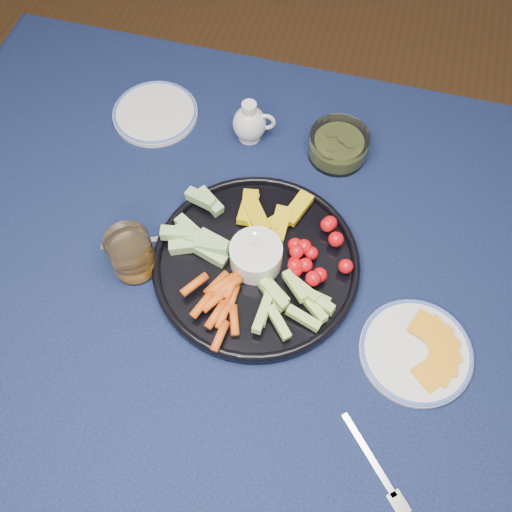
% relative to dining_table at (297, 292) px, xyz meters
% --- Properties ---
extents(dining_table, '(1.67, 1.07, 0.75)m').
position_rel_dining_table_xyz_m(dining_table, '(0.00, 0.00, 0.00)').
color(dining_table, '#52361B').
rests_on(dining_table, ground).
extents(crudite_platter, '(0.39, 0.39, 0.12)m').
position_rel_dining_table_xyz_m(crudite_platter, '(-0.09, -0.01, 0.11)').
color(crudite_platter, black).
rests_on(crudite_platter, dining_table).
extents(creamer_pitcher, '(0.09, 0.07, 0.10)m').
position_rel_dining_table_xyz_m(creamer_pitcher, '(-0.18, 0.29, 0.13)').
color(creamer_pitcher, silver).
rests_on(creamer_pitcher, dining_table).
extents(pickle_bowl, '(0.12, 0.12, 0.06)m').
position_rel_dining_table_xyz_m(pickle_bowl, '(0.01, 0.29, 0.11)').
color(pickle_bowl, silver).
rests_on(pickle_bowl, dining_table).
extents(cheese_plate, '(0.20, 0.20, 0.02)m').
position_rel_dining_table_xyz_m(cheese_plate, '(0.23, -0.10, 0.10)').
color(cheese_plate, white).
rests_on(cheese_plate, dining_table).
extents(juice_tumbler, '(0.08, 0.08, 0.10)m').
position_rel_dining_table_xyz_m(juice_tumbler, '(-0.30, -0.07, 0.13)').
color(juice_tumbler, silver).
rests_on(juice_tumbler, dining_table).
extents(fork_left, '(0.17, 0.09, 0.00)m').
position_rel_dining_table_xyz_m(fork_left, '(-0.28, -0.00, 0.09)').
color(fork_left, white).
rests_on(fork_left, dining_table).
extents(fork_right, '(0.13, 0.14, 0.00)m').
position_rel_dining_table_xyz_m(fork_right, '(0.20, -0.31, 0.09)').
color(fork_right, white).
rests_on(fork_right, dining_table).
extents(side_plate_extra, '(0.19, 0.19, 0.02)m').
position_rel_dining_table_xyz_m(side_plate_extra, '(-0.40, 0.30, 0.10)').
color(side_plate_extra, white).
rests_on(side_plate_extra, dining_table).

